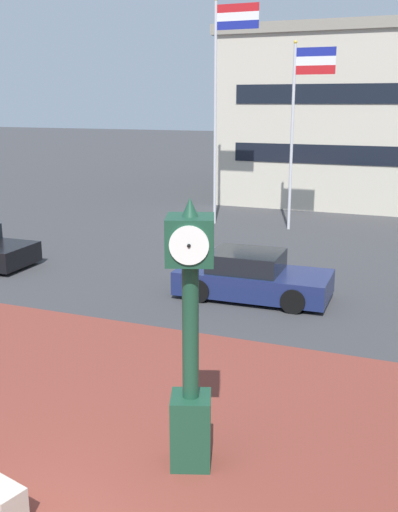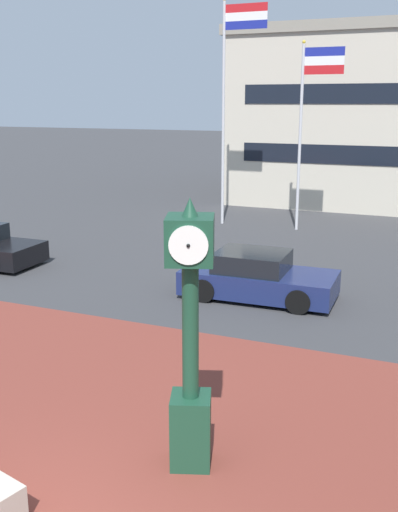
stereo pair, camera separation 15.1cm
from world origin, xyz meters
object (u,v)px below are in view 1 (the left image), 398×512
(street_clock, at_px, (191,347))
(flagpole_primary, at_px, (220,93))
(car_street_mid, at_px, (252,277))
(flagpole_secondary, at_px, (298,119))

(street_clock, height_order, flagpole_primary, flagpole_primary)
(car_street_mid, relative_size, flagpole_primary, 0.45)
(street_clock, relative_size, flagpole_primary, 0.43)
(flagpole_secondary, bearing_deg, flagpole_primary, -180.00)
(street_clock, distance_m, car_street_mid, 8.08)
(flagpole_primary, bearing_deg, street_clock, -71.42)
(car_street_mid, bearing_deg, street_clock, 8.86)
(car_street_mid, distance_m, flagpole_primary, 11.41)
(street_clock, bearing_deg, flagpole_primary, 88.57)
(flagpole_primary, xyz_separation_m, flagpole_secondary, (3.32, 0.00, -1.02))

